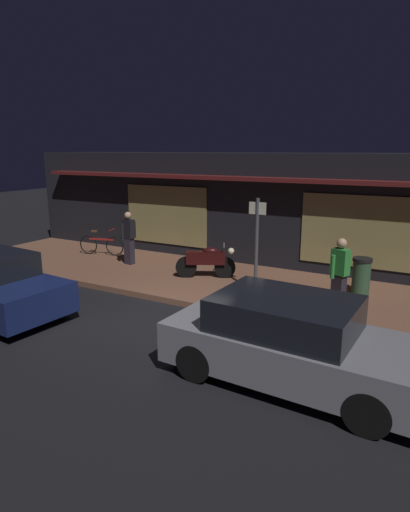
% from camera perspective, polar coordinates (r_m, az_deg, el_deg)
% --- Properties ---
extents(ground_plane, '(60.00, 60.00, 0.00)m').
position_cam_1_polar(ground_plane, '(9.86, -5.73, -8.42)').
color(ground_plane, black).
extents(sidewalk_slab, '(18.00, 4.00, 0.15)m').
position_cam_1_polar(sidewalk_slab, '(12.27, 2.27, -3.51)').
color(sidewalk_slab, brown).
rests_on(sidewalk_slab, ground_plane).
extents(storefront_building, '(18.00, 3.30, 3.60)m').
position_cam_1_polar(storefront_building, '(14.95, 8.24, 6.25)').
color(storefront_building, black).
rests_on(storefront_building, ground_plane).
extents(motorcycle, '(1.57, 0.92, 0.97)m').
position_cam_1_polar(motorcycle, '(12.38, 0.22, -0.59)').
color(motorcycle, black).
rests_on(motorcycle, sidewalk_slab).
extents(bicycle_parked, '(1.62, 0.53, 0.91)m').
position_cam_1_polar(bicycle_parked, '(15.54, -13.33, 1.45)').
color(bicycle_parked, black).
rests_on(bicycle_parked, sidewalk_slab).
extents(person_photographer, '(0.40, 0.62, 1.67)m').
position_cam_1_polar(person_photographer, '(14.00, -9.90, 2.47)').
color(person_photographer, '#28232D').
rests_on(person_photographer, sidewalk_slab).
extents(person_bystander, '(0.44, 0.59, 1.67)m').
position_cam_1_polar(person_bystander, '(10.17, 17.11, -2.16)').
color(person_bystander, '#28232D').
rests_on(person_bystander, sidewalk_slab).
extents(sign_post, '(0.44, 0.09, 2.40)m').
position_cam_1_polar(sign_post, '(10.99, 6.74, 2.10)').
color(sign_post, '#47474C').
rests_on(sign_post, sidewalk_slab).
extents(trash_bin, '(0.48, 0.48, 0.93)m').
position_cam_1_polar(trash_bin, '(11.67, 19.67, -2.43)').
color(trash_bin, '#2D4C33').
rests_on(trash_bin, sidewalk_slab).
extents(parked_car_far, '(4.17, 1.94, 1.42)m').
position_cam_1_polar(parked_car_far, '(7.29, 11.00, -10.81)').
color(parked_car_far, black).
rests_on(parked_car_far, ground_plane).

